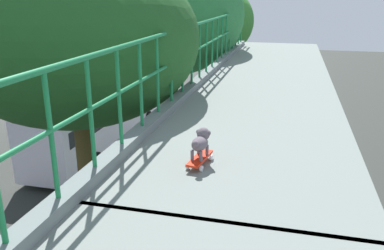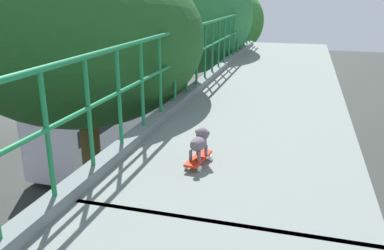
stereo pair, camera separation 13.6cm
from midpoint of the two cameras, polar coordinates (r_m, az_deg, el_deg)
city_bus at (r=21.45m, az=-13.28°, el=1.50°), size 2.64×11.05×3.16m
roadside_tree_mid at (r=7.79m, az=-16.88°, el=11.34°), size 4.58×4.58×8.64m
roadside_tree_far at (r=13.51m, az=-3.36°, el=15.36°), size 4.82×4.82×9.15m
roadside_tree_farthest at (r=20.79m, az=3.43°, el=14.34°), size 3.72×3.72×8.27m
toy_skateboard at (r=4.36m, az=0.23°, el=-4.91°), size 0.23×0.51×0.09m
small_dog at (r=4.31m, az=0.38°, el=-2.31°), size 0.20×0.39×0.31m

